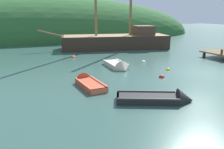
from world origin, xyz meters
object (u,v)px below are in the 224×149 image
object	(u,v)px
buoy_orange	(73,58)
buoy_yellow	(168,70)
rowboat_portside	(87,83)
buoy_red	(162,77)
rowboat_far	(161,100)
rowboat_outer_left	(118,67)
buoy_white	(143,62)
sailing_ship	(116,43)

from	to	relation	value
buoy_orange	buoy_yellow	xyz separation A→B (m)	(5.19, -8.02, 0.00)
rowboat_portside	buoy_red	world-z (taller)	rowboat_portside
rowboat_far	rowboat_outer_left	bearing A→B (deg)	107.19
rowboat_far	rowboat_outer_left	world-z (taller)	rowboat_outer_left
rowboat_portside	buoy_red	distance (m)	5.18
rowboat_portside	rowboat_far	bearing A→B (deg)	-152.04
rowboat_far	buoy_white	world-z (taller)	rowboat_far
rowboat_outer_left	buoy_orange	distance (m)	6.14
buoy_yellow	buoy_orange	bearing A→B (deg)	122.94
rowboat_far	buoy_red	xyz separation A→B (m)	(2.74, 3.69, -0.09)
buoy_white	buoy_orange	distance (m)	6.93
sailing_ship	rowboat_outer_left	world-z (taller)	sailing_ship
rowboat_portside	buoy_orange	size ratio (longest dim) A/B	8.07
rowboat_far	buoy_white	xyz separation A→B (m)	(4.28, 8.47, -0.09)
rowboat_outer_left	rowboat_portside	bearing A→B (deg)	-43.99
sailing_ship	buoy_red	world-z (taller)	sailing_ship
buoy_white	rowboat_portside	bearing A→B (deg)	-147.50
sailing_ship	buoy_orange	xyz separation A→B (m)	(-6.45, -3.73, -0.62)
rowboat_portside	buoy_orange	bearing A→B (deg)	-12.51
buoy_white	buoy_yellow	size ratio (longest dim) A/B	1.16
buoy_white	buoy_red	xyz separation A→B (m)	(-1.54, -4.78, 0.00)
rowboat_portside	buoy_orange	xyz separation A→B (m)	(1.70, 9.06, -0.09)
sailing_ship	rowboat_portside	world-z (taller)	sailing_ship
rowboat_far	rowboat_outer_left	distance (m)	7.58
sailing_ship	buoy_orange	distance (m)	7.48
rowboat_portside	buoy_yellow	size ratio (longest dim) A/B	9.70
buoy_orange	rowboat_portside	bearing A→B (deg)	-100.60
rowboat_outer_left	buoy_orange	bearing A→B (deg)	-155.92
rowboat_far	rowboat_portside	bearing A→B (deg)	147.03
rowboat_far	rowboat_outer_left	xyz separation A→B (m)	(1.31, 7.47, 0.01)
sailing_ship	buoy_white	distance (m)	8.67
rowboat_far	buoy_orange	xyz separation A→B (m)	(-0.72, 13.26, -0.09)
rowboat_far	rowboat_portside	world-z (taller)	rowboat_far
rowboat_far	rowboat_portside	distance (m)	4.85
sailing_ship	buoy_red	distance (m)	13.65
rowboat_outer_left	buoy_orange	size ratio (longest dim) A/B	8.44
rowboat_far	buoy_white	bearing A→B (deg)	90.33
rowboat_outer_left	rowboat_portside	xyz separation A→B (m)	(-3.73, -3.26, -0.01)
rowboat_outer_left	buoy_red	world-z (taller)	rowboat_outer_left
rowboat_far	rowboat_portside	xyz separation A→B (m)	(-2.41, 4.20, -0.01)
sailing_ship	buoy_orange	world-z (taller)	sailing_ship
buoy_red	rowboat_outer_left	bearing A→B (deg)	110.70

